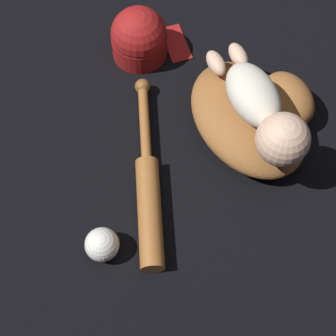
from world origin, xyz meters
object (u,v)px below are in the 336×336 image
baseball_bat (148,191)px  baseball_cap (140,38)px  baseball_glove (255,115)px  baseball (102,245)px  baby_figure (265,112)px

baseball_bat → baseball_cap: (-0.39, 0.16, 0.03)m
baseball_glove → baseball_cap: (-0.33, -0.15, 0.01)m
baseball → baby_figure: bearing=100.0°
baseball_bat → baby_figure: bearing=90.6°
baseball_bat → baseball: 0.16m
baseball_glove → baseball_cap: bearing=-155.8°
baby_figure → baseball_bat: baby_figure is taller
baby_figure → baseball: bearing=-80.0°
baby_figure → baseball: 0.45m
baby_figure → baseball: baby_figure is taller
baseball → baseball_cap: 0.55m
baby_figure → baseball_cap: 0.41m
baseball → baseball_bat: bearing=116.7°
baby_figure → baseball_bat: size_ratio=0.77×
baseball_bat → baseball_cap: bearing=157.2°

